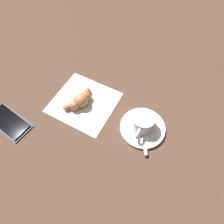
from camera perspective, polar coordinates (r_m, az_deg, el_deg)
ground_plane at (r=0.60m, az=-1.74°, el=-0.48°), size 1.80×1.80×0.00m
saucer at (r=0.58m, az=9.08°, el=-4.68°), size 0.13×0.13×0.01m
espresso_cup at (r=0.55m, az=9.17°, el=-3.10°), size 0.06×0.09×0.05m
teaspoon at (r=0.57m, az=8.96°, el=-4.32°), size 0.09×0.11×0.01m
sugar_packet at (r=0.57m, az=12.04°, el=-5.31°), size 0.05×0.06×0.01m
napkin at (r=0.63m, az=-8.34°, el=2.90°), size 0.21×0.20×0.00m
croissant at (r=0.61m, az=-9.46°, el=3.47°), size 0.07×0.12×0.04m
cell_phone at (r=0.66m, az=-28.45°, el=-2.61°), size 0.14×0.07×0.01m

